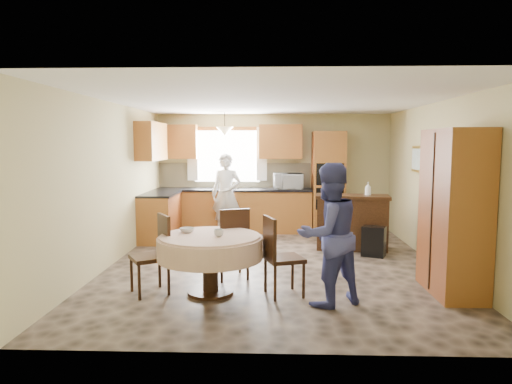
{
  "coord_description": "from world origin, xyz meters",
  "views": [
    {
      "loc": [
        -0.02,
        -6.89,
        1.86
      ],
      "look_at": [
        -0.28,
        0.3,
        1.1
      ],
      "focal_mm": 32.0,
      "sensor_mm": 36.0,
      "label": 1
    }
  ],
  "objects_px": {
    "dining_table": "(210,248)",
    "person_sink": "(226,195)",
    "chair_back": "(233,240)",
    "chair_right": "(278,252)",
    "person_dining": "(329,235)",
    "cupboard": "(454,212)",
    "sideboard": "(352,224)",
    "oven_tower": "(328,182)",
    "chair_left": "(156,250)"
  },
  "relations": [
    {
      "from": "dining_table",
      "to": "person_sink",
      "type": "bearing_deg",
      "value": 92.64
    },
    {
      "from": "chair_back",
      "to": "person_sink",
      "type": "bearing_deg",
      "value": -103.87
    },
    {
      "from": "dining_table",
      "to": "chair_right",
      "type": "bearing_deg",
      "value": -3.05
    },
    {
      "from": "dining_table",
      "to": "person_dining",
      "type": "bearing_deg",
      "value": -13.16
    },
    {
      "from": "cupboard",
      "to": "chair_right",
      "type": "xyz_separation_m",
      "value": [
        -2.17,
        -0.18,
        -0.48
      ]
    },
    {
      "from": "chair_back",
      "to": "person_sink",
      "type": "relative_size",
      "value": 0.6
    },
    {
      "from": "chair_back",
      "to": "chair_right",
      "type": "bearing_deg",
      "value": 111.57
    },
    {
      "from": "person_sink",
      "to": "sideboard",
      "type": "bearing_deg",
      "value": -16.59
    },
    {
      "from": "cupboard",
      "to": "person_dining",
      "type": "relative_size",
      "value": 1.24
    },
    {
      "from": "sideboard",
      "to": "cupboard",
      "type": "height_order",
      "value": "cupboard"
    },
    {
      "from": "chair_right",
      "to": "person_dining",
      "type": "distance_m",
      "value": 0.7
    },
    {
      "from": "sideboard",
      "to": "chair_back",
      "type": "height_order",
      "value": "chair_back"
    },
    {
      "from": "chair_right",
      "to": "person_sink",
      "type": "xyz_separation_m",
      "value": [
        -1.01,
        3.73,
        0.29
      ]
    },
    {
      "from": "dining_table",
      "to": "person_dining",
      "type": "height_order",
      "value": "person_dining"
    },
    {
      "from": "oven_tower",
      "to": "person_dining",
      "type": "bearing_deg",
      "value": -96.79
    },
    {
      "from": "chair_left",
      "to": "chair_back",
      "type": "relative_size",
      "value": 0.99
    },
    {
      "from": "sideboard",
      "to": "dining_table",
      "type": "distance_m",
      "value": 3.33
    },
    {
      "from": "oven_tower",
      "to": "person_dining",
      "type": "relative_size",
      "value": 1.29
    },
    {
      "from": "cupboard",
      "to": "chair_back",
      "type": "distance_m",
      "value": 2.86
    },
    {
      "from": "chair_back",
      "to": "person_dining",
      "type": "bearing_deg",
      "value": 120.13
    },
    {
      "from": "chair_back",
      "to": "oven_tower",
      "type": "bearing_deg",
      "value": -137.63
    },
    {
      "from": "person_dining",
      "to": "dining_table",
      "type": "bearing_deg",
      "value": -43.11
    },
    {
      "from": "chair_back",
      "to": "person_dining",
      "type": "distance_m",
      "value": 1.55
    },
    {
      "from": "chair_right",
      "to": "person_sink",
      "type": "distance_m",
      "value": 3.87
    },
    {
      "from": "sideboard",
      "to": "person_sink",
      "type": "xyz_separation_m",
      "value": [
        -2.35,
        1.17,
        0.38
      ]
    },
    {
      "from": "oven_tower",
      "to": "cupboard",
      "type": "xyz_separation_m",
      "value": [
        1.07,
        -3.94,
        -0.04
      ]
    },
    {
      "from": "chair_back",
      "to": "sideboard",
      "type": "bearing_deg",
      "value": -157.17
    },
    {
      "from": "person_sink",
      "to": "chair_left",
      "type": "bearing_deg",
      "value": -88.19
    },
    {
      "from": "sideboard",
      "to": "person_sink",
      "type": "height_order",
      "value": "person_sink"
    },
    {
      "from": "person_dining",
      "to": "oven_tower",
      "type": "bearing_deg",
      "value": -126.75
    },
    {
      "from": "cupboard",
      "to": "chair_back",
      "type": "relative_size",
      "value": 2.06
    },
    {
      "from": "sideboard",
      "to": "chair_back",
      "type": "distance_m",
      "value": 2.72
    },
    {
      "from": "cupboard",
      "to": "dining_table",
      "type": "height_order",
      "value": "cupboard"
    },
    {
      "from": "chair_right",
      "to": "oven_tower",
      "type": "bearing_deg",
      "value": -34.01
    },
    {
      "from": "sideboard",
      "to": "dining_table",
      "type": "height_order",
      "value": "sideboard"
    },
    {
      "from": "oven_tower",
      "to": "person_sink",
      "type": "height_order",
      "value": "oven_tower"
    },
    {
      "from": "chair_right",
      "to": "cupboard",
      "type": "bearing_deg",
      "value": -104.35
    },
    {
      "from": "sideboard",
      "to": "person_dining",
      "type": "height_order",
      "value": "person_dining"
    },
    {
      "from": "sideboard",
      "to": "cupboard",
      "type": "relative_size",
      "value": 0.62
    },
    {
      "from": "chair_left",
      "to": "chair_right",
      "type": "bearing_deg",
      "value": 55.92
    },
    {
      "from": "chair_back",
      "to": "chair_left",
      "type": "bearing_deg",
      "value": 11.76
    },
    {
      "from": "oven_tower",
      "to": "dining_table",
      "type": "bearing_deg",
      "value": -115.46
    },
    {
      "from": "cupboard",
      "to": "chair_left",
      "type": "height_order",
      "value": "cupboard"
    },
    {
      "from": "chair_right",
      "to": "chair_left",
      "type": "bearing_deg",
      "value": 68.21
    },
    {
      "from": "oven_tower",
      "to": "chair_right",
      "type": "bearing_deg",
      "value": -104.93
    },
    {
      "from": "person_dining",
      "to": "sideboard",
      "type": "bearing_deg",
      "value": -135.02
    },
    {
      "from": "chair_right",
      "to": "person_dining",
      "type": "relative_size",
      "value": 0.6
    },
    {
      "from": "oven_tower",
      "to": "person_sink",
      "type": "bearing_deg",
      "value": -169.52
    },
    {
      "from": "sideboard",
      "to": "chair_left",
      "type": "distance_m",
      "value": 3.79
    },
    {
      "from": "chair_left",
      "to": "person_sink",
      "type": "height_order",
      "value": "person_sink"
    }
  ]
}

